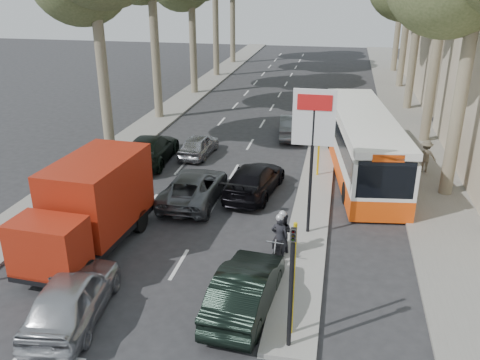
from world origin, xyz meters
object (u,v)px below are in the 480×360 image
object	(u,v)px
red_truck	(90,205)
motorcycle	(281,236)
silver_hatchback	(72,297)
dark_hatchback	(245,289)
city_bus	(362,142)

from	to	relation	value
red_truck	motorcycle	bearing A→B (deg)	9.76
motorcycle	red_truck	bearing A→B (deg)	-166.75
silver_hatchback	dark_hatchback	size ratio (longest dim) A/B	1.01
silver_hatchback	red_truck	world-z (taller)	red_truck
silver_hatchback	city_bus	size ratio (longest dim) A/B	0.37
silver_hatchback	motorcycle	bearing A→B (deg)	-146.52
dark_hatchback	city_bus	bearing A→B (deg)	-101.44
dark_hatchback	red_truck	xyz separation A→B (m)	(-6.01, 2.49, 1.00)
dark_hatchback	red_truck	size ratio (longest dim) A/B	0.70
silver_hatchback	motorcycle	size ratio (longest dim) A/B	2.12
red_truck	motorcycle	size ratio (longest dim) A/B	3.00
silver_hatchback	city_bus	xyz separation A→B (m)	(8.24, 13.51, 0.86)
red_truck	motorcycle	world-z (taller)	red_truck
motorcycle	dark_hatchback	bearing A→B (deg)	-94.14
dark_hatchback	city_bus	world-z (taller)	city_bus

